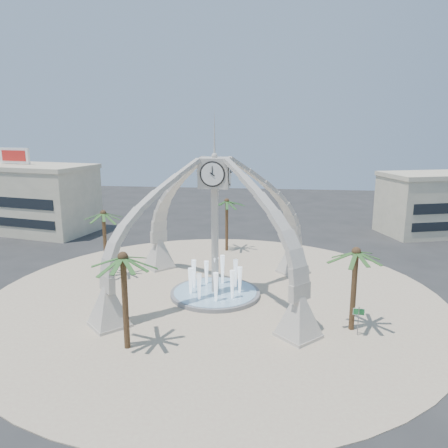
# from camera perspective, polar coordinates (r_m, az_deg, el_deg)

# --- Properties ---
(ground) EXTENTS (140.00, 140.00, 0.00)m
(ground) POSITION_cam_1_polar(r_m,az_deg,el_deg) (39.65, -1.16, -9.36)
(ground) COLOR #282828
(ground) RESTS_ON ground
(plaza) EXTENTS (40.00, 40.00, 0.06)m
(plaza) POSITION_cam_1_polar(r_m,az_deg,el_deg) (39.64, -1.16, -9.32)
(plaza) COLOR beige
(plaza) RESTS_ON ground
(clock_tower) EXTENTS (17.94, 17.94, 16.30)m
(clock_tower) POSITION_cam_1_polar(r_m,az_deg,el_deg) (37.71, -1.20, -0.17)
(clock_tower) COLOR beige
(clock_tower) RESTS_ON ground
(fountain) EXTENTS (8.00, 8.00, 3.62)m
(fountain) POSITION_cam_1_polar(r_m,az_deg,el_deg) (39.54, -1.16, -8.97)
(fountain) COLOR gray
(fountain) RESTS_ON ground
(building_nw) EXTENTS (23.75, 13.73, 11.90)m
(building_nw) POSITION_cam_1_polar(r_m,az_deg,el_deg) (70.04, -25.20, 3.20)
(building_nw) COLOR beige
(building_nw) RESTS_ON ground
(palm_east) EXTENTS (4.54, 4.54, 6.86)m
(palm_east) POSITION_cam_1_polar(r_m,az_deg,el_deg) (32.76, 16.89, -3.64)
(palm_east) COLOR brown
(palm_east) RESTS_ON ground
(palm_west) EXTENTS (4.49, 4.49, 7.31)m
(palm_west) POSITION_cam_1_polar(r_m,az_deg,el_deg) (44.07, -15.49, 1.23)
(palm_west) COLOR brown
(palm_west) RESTS_ON ground
(palm_north) EXTENTS (4.17, 4.17, 6.90)m
(palm_north) POSITION_cam_1_polar(r_m,az_deg,el_deg) (52.07, 0.36, 2.93)
(palm_north) COLOR brown
(palm_north) RESTS_ON ground
(palm_south) EXTENTS (4.95, 4.95, 7.34)m
(palm_south) POSITION_cam_1_polar(r_m,az_deg,el_deg) (29.31, -13.08, -4.40)
(palm_south) COLOR brown
(palm_south) RESTS_ON ground
(street_sign) EXTENTS (0.82, 0.10, 2.24)m
(street_sign) POSITION_cam_1_polar(r_m,az_deg,el_deg) (33.37, 17.17, -11.34)
(street_sign) COLOR slate
(street_sign) RESTS_ON ground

